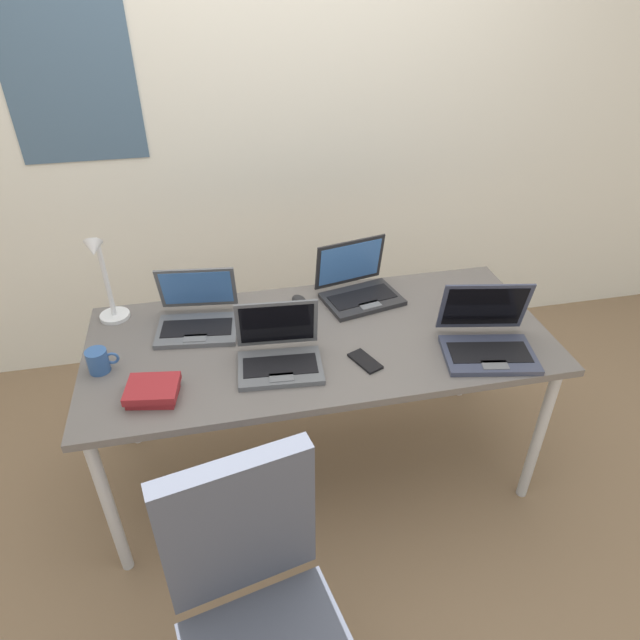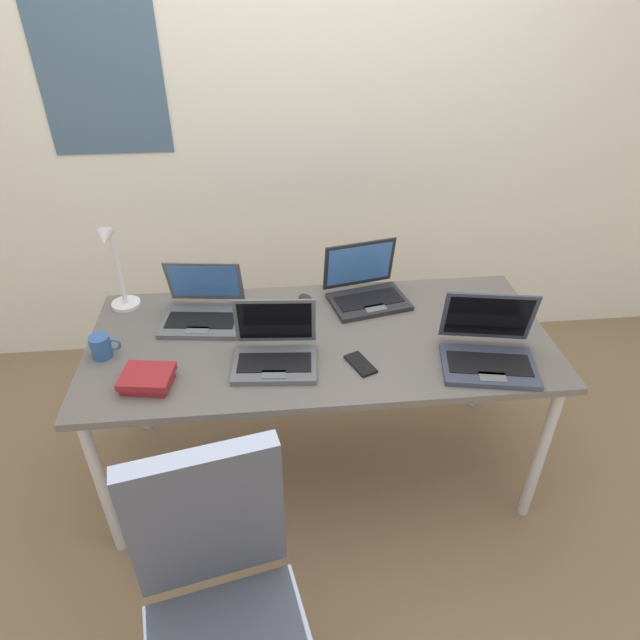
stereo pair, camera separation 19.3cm
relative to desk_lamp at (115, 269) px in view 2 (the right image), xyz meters
name	(u,v)px [view 2 (the right image)]	position (x,y,z in m)	size (l,w,h in m)	color
ground_plane	(320,465)	(0.80, -0.28, -0.94)	(12.00, 12.00, 0.00)	#7A6047
wall_back	(298,118)	(0.80, 0.82, 0.36)	(6.00, 0.13, 2.60)	silver
desk	(320,348)	(0.80, -0.28, -0.25)	(1.80, 0.80, 0.74)	#595451
desk_lamp	(115,269)	(0.00, 0.00, 0.00)	(0.12, 0.18, 0.40)	silver
laptop_near_lamp	(366,290)	(1.02, -0.02, -0.15)	(0.37, 0.32, 0.24)	#232326
laptop_mid_desk	(275,351)	(0.62, -0.41, -0.15)	(0.32, 0.27, 0.23)	#515459
laptop_near_mouse	(489,350)	(1.40, -0.49, -0.15)	(0.38, 0.35, 0.24)	#33384C
laptop_center	(202,309)	(0.33, -0.10, -0.15)	(0.34, 0.32, 0.23)	#515459
computer_mouse	(306,300)	(0.76, -0.02, -0.18)	(0.06, 0.10, 0.03)	black
cell_phone	(360,364)	(0.93, -0.47, -0.19)	(0.06, 0.14, 0.01)	black
headphones	(481,313)	(1.48, -0.20, -0.18)	(0.21, 0.18, 0.04)	red
book_stack	(147,379)	(0.17, -0.50, -0.17)	(0.19, 0.17, 0.05)	maroon
coffee_mug	(101,346)	(-0.02, -0.32, -0.15)	(0.11, 0.08, 0.09)	#2D518C
office_chair	(229,640)	(0.45, -1.23, -0.54)	(0.52, 0.58, 0.97)	black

